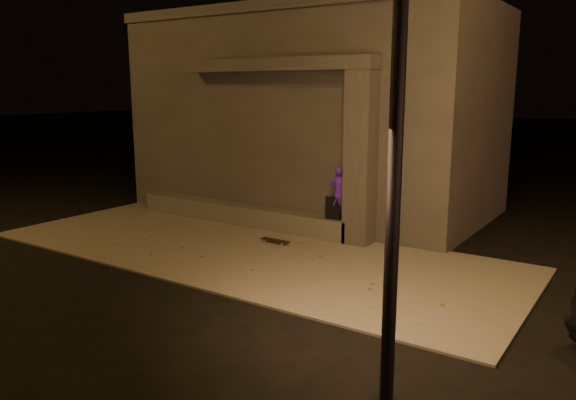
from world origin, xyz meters
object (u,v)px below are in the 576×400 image
Objects in this scene: column at (361,159)px; skateboard at (275,240)px; backpack at (335,211)px; skateboarder at (339,193)px.

skateboard is (-1.45, -1.04, -1.74)m from column.
backpack is 0.73× the size of skateboard.
skateboard is at bearing 38.96° from skateboarder.
skateboarder is 2.34× the size of backpack.
column is 3.10× the size of skateboarder.
skateboarder is 1.71× the size of skateboard.
column is at bearing -5.17° from backpack.
backpack is at bearing -8.47° from skateboarder.
column is 2.49m from skateboard.
column reaches higher than skateboard.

